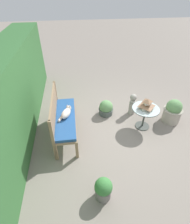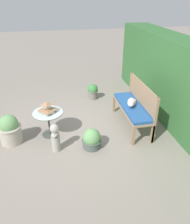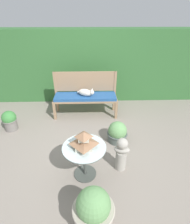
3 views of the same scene
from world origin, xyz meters
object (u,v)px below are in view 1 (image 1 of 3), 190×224
Objects in this scene: garden_bench at (65,119)px; patio_table at (145,112)px; potted_plant_bench_left at (106,108)px; garden_bust at (132,104)px; cat at (66,113)px; potted_plant_patio_mid at (103,189)px; pagoda_birdhouse at (147,104)px; potted_plant_bench_right at (173,111)px.

patio_table reaches higher than garden_bench.
garden_bust is at bearing -93.60° from potted_plant_bench_left.
potted_plant_patio_mid is (-1.67, -0.58, -0.39)m from cat.
patio_table is 0.61m from garden_bust.
potted_plant_patio_mid is at bearing 161.91° from garden_bust.
pagoda_birdhouse is 0.90m from potted_plant_bench_right.
pagoda_birdhouse is (0.00, -0.00, 0.24)m from patio_table.
patio_table is 0.24m from pagoda_birdhouse.
garden_bust is at bearing -71.49° from garden_bench.
potted_plant_bench_left is at bearing -11.45° from potted_plant_patio_mid.
patio_table is (-0.00, -1.89, -0.17)m from cat.
pagoda_birdhouse is at bearing -89.49° from garden_bench.
potted_plant_bench_left is at bearing 53.04° from pagoda_birdhouse.
garden_bench is 2.52× the size of garden_bust.
potted_plant_bench_left is 0.94× the size of potted_plant_patio_mid.
garden_bust reaches higher than potted_plant_bench_left.
potted_plant_patio_mid is (-1.67, 1.31, -0.45)m from pagoda_birdhouse.
cat reaches higher than garden_bench.
potted_plant_bench_left is at bearing 53.04° from patio_table.
potted_plant_bench_left is 1.74m from potted_plant_bench_right.
patio_table is at bearing -66.42° from cat.
pagoda_birdhouse is at bearing 98.21° from potted_plant_bench_right.
pagoda_birdhouse is at bearing -38.07° from potted_plant_patio_mid.
pagoda_birdhouse reaches higher than garden_bench.
potted_plant_bench_left is 2.35m from potted_plant_patio_mid.
pagoda_birdhouse reaches higher than cat.
potted_plant_patio_mid reaches higher than potted_plant_bench_left.
potted_plant_bench_right is at bearing -49.86° from potted_plant_patio_mid.
garden_bust is at bearing 11.13° from pagoda_birdhouse.
garden_bench is 1.91m from garden_bust.
pagoda_birdhouse is 0.71m from garden_bust.
cat is 1.89m from pagoda_birdhouse.
cat reaches higher than garden_bust.
potted_plant_bench_left is (0.05, 0.73, -0.12)m from garden_bust.
cat is at bearing 19.18° from potted_plant_patio_mid.
pagoda_birdhouse reaches higher than potted_plant_bench_left.
garden_bench is 0.17m from cat.
garden_bust is 1.34× the size of potted_plant_patio_mid.
cat reaches higher than patio_table.
cat is at bearing 121.12° from potted_plant_bench_left.
garden_bench is 3.39× the size of potted_plant_patio_mid.
garden_bench is 2.36× the size of patio_table.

